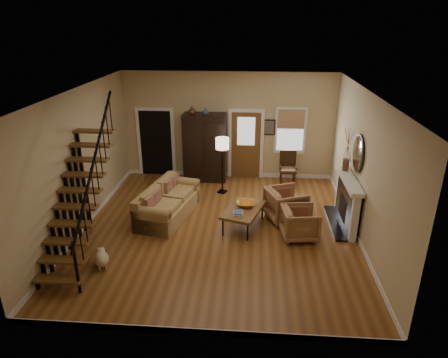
# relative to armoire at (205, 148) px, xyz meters

# --- Properties ---
(room) EXTENTS (7.00, 7.33, 3.30)m
(room) POSITION_rel_armoire_xyz_m (0.29, -1.39, 0.46)
(room) COLOR brown
(room) RESTS_ON ground
(staircase) EXTENTS (0.94, 2.80, 3.20)m
(staircase) POSITION_rel_armoire_xyz_m (-2.08, -4.45, 0.55)
(staircase) COLOR brown
(staircase) RESTS_ON ground
(fireplace) EXTENTS (0.33, 1.95, 2.30)m
(fireplace) POSITION_rel_armoire_xyz_m (3.83, -2.65, -0.31)
(fireplace) COLOR black
(fireplace) RESTS_ON ground
(armoire) EXTENTS (1.30, 0.60, 2.10)m
(armoire) POSITION_rel_armoire_xyz_m (0.00, 0.00, 0.00)
(armoire) COLOR black
(armoire) RESTS_ON ground
(vase_a) EXTENTS (0.24, 0.24, 0.25)m
(vase_a) POSITION_rel_armoire_xyz_m (-0.35, -0.10, 1.17)
(vase_a) COLOR #4C2619
(vase_a) RESTS_ON armoire
(vase_b) EXTENTS (0.20, 0.20, 0.21)m
(vase_b) POSITION_rel_armoire_xyz_m (0.05, -0.10, 1.16)
(vase_b) COLOR #334C60
(vase_b) RESTS_ON armoire
(sofa) EXTENTS (1.38, 2.32, 0.81)m
(sofa) POSITION_rel_armoire_xyz_m (-0.63, -2.59, -0.65)
(sofa) COLOR #A8854C
(sofa) RESTS_ON ground
(coffee_table) EXTENTS (1.13, 1.48, 0.50)m
(coffee_table) POSITION_rel_armoire_xyz_m (1.29, -3.00, -0.80)
(coffee_table) COLOR brown
(coffee_table) RESTS_ON ground
(bowl) EXTENTS (0.45, 0.45, 0.11)m
(bowl) POSITION_rel_armoire_xyz_m (1.34, -2.85, -0.49)
(bowl) COLOR orange
(bowl) RESTS_ON coffee_table
(books) EXTENTS (0.24, 0.33, 0.06)m
(books) POSITION_rel_armoire_xyz_m (1.17, -3.30, -0.52)
(books) COLOR beige
(books) RESTS_ON coffee_table
(armchair_left) EXTENTS (0.91, 0.89, 0.75)m
(armchair_left) POSITION_rel_armoire_xyz_m (2.60, -3.39, -0.68)
(armchair_left) COLOR brown
(armchair_left) RESTS_ON ground
(armchair_right) EXTENTS (1.17, 1.15, 0.82)m
(armchair_right) POSITION_rel_armoire_xyz_m (2.34, -2.51, -0.64)
(armchair_right) COLOR brown
(armchair_right) RESTS_ON ground
(floor_lamp) EXTENTS (0.49, 0.49, 1.65)m
(floor_lamp) POSITION_rel_armoire_xyz_m (0.61, -0.97, -0.22)
(floor_lamp) COLOR black
(floor_lamp) RESTS_ON ground
(side_chair) EXTENTS (0.54, 0.54, 1.02)m
(side_chair) POSITION_rel_armoire_xyz_m (2.55, -0.20, -0.54)
(side_chair) COLOR #341E10
(side_chair) RESTS_ON ground
(dog) EXTENTS (0.45, 0.55, 0.35)m
(dog) POSITION_rel_armoire_xyz_m (-1.55, -4.92, -0.87)
(dog) COLOR beige
(dog) RESTS_ON ground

